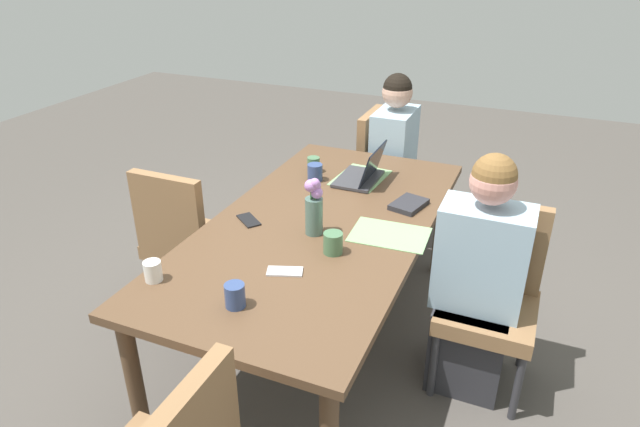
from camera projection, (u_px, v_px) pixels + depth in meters
ground_plane at (320, 340)px, 3.08m from camera, size 10.00×10.00×0.00m
dining_table at (320, 235)px, 2.78m from camera, size 2.04×1.02×0.73m
chair_head_right_left_near at (384, 169)px, 3.98m from camera, size 0.44×0.44×0.90m
person_head_right_left_near at (392, 170)px, 3.89m from camera, size 0.40×0.36×1.19m
chair_near_left_mid at (492, 289)px, 2.64m from camera, size 0.44×0.44×0.90m
person_near_left_mid at (477, 289)px, 2.59m from camera, size 0.36×0.40×1.19m
chair_far_right_near at (185, 235)px, 3.11m from camera, size 0.44×0.44×0.90m
flower_vase at (314, 205)px, 2.58m from camera, size 0.08×0.08×0.29m
placemat_head_right_left_near at (361, 178)px, 3.24m from camera, size 0.38×0.29×0.00m
placemat_near_left_mid at (390, 235)px, 2.63m from camera, size 0.28×0.37×0.00m
laptop_head_right_left_near at (363, 174)px, 3.18m from camera, size 0.32×0.22×0.21m
coffee_mug_near_left at (333, 243)px, 2.47m from camera, size 0.09×0.09×0.10m
coffee_mug_near_right at (315, 172)px, 3.19m from camera, size 0.09×0.09×0.10m
coffee_mug_centre_left at (235, 295)px, 2.12m from camera, size 0.08×0.08×0.10m
coffee_mug_centre_right at (313, 165)px, 3.31m from camera, size 0.07×0.07×0.09m
coffee_mug_far_left at (153, 271)px, 2.28m from camera, size 0.07×0.07×0.09m
book_red_cover at (409, 204)px, 2.90m from camera, size 0.23×0.18×0.03m
phone_black at (249, 220)px, 2.76m from camera, size 0.15×0.16×0.01m
phone_silver at (285, 271)px, 2.35m from camera, size 0.12×0.17×0.01m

